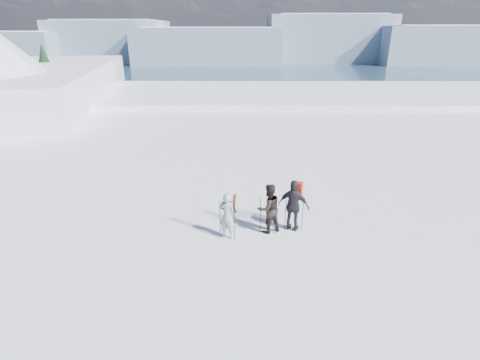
% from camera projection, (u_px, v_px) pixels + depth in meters
% --- Properties ---
extents(lake_basin, '(820.00, 820.00, 71.62)m').
position_uv_depth(lake_basin, '(262.00, 156.00, 40.97)').
color(lake_basin, white).
rests_on(lake_basin, ground).
extents(far_mountain_range, '(770.00, 110.00, 53.00)m').
position_uv_depth(far_mountain_range, '(269.00, 42.00, 435.04)').
color(far_mountain_range, slate).
rests_on(far_mountain_range, ground).
extents(near_ridge, '(31.37, 35.68, 25.62)m').
position_uv_depth(near_ridge, '(11.00, 130.00, 39.36)').
color(near_ridge, white).
rests_on(near_ridge, ground).
extents(skier_grey, '(0.68, 0.58, 1.58)m').
position_uv_depth(skier_grey, '(227.00, 216.00, 12.02)').
color(skier_grey, '#99A0A7').
rests_on(skier_grey, ground).
extents(skier_dark, '(1.04, 0.96, 1.72)m').
position_uv_depth(skier_dark, '(269.00, 208.00, 12.36)').
color(skier_dark, black).
rests_on(skier_dark, ground).
extents(skier_pack, '(1.14, 0.82, 1.79)m').
position_uv_depth(skier_pack, '(294.00, 206.00, 12.46)').
color(skier_pack, black).
rests_on(skier_pack, ground).
extents(backpack, '(0.44, 0.35, 0.56)m').
position_uv_depth(backpack, '(298.00, 170.00, 12.23)').
color(backpack, red).
rests_on(backpack, skier_pack).
extents(ski_poles, '(2.75, 0.63, 1.33)m').
position_uv_depth(ski_poles, '(263.00, 217.00, 12.29)').
color(ski_poles, black).
rests_on(ski_poles, ground).
extents(skis_loose, '(0.50, 1.70, 0.03)m').
position_uv_depth(skis_loose, '(233.00, 203.00, 14.71)').
color(skis_loose, black).
rests_on(skis_loose, ground).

